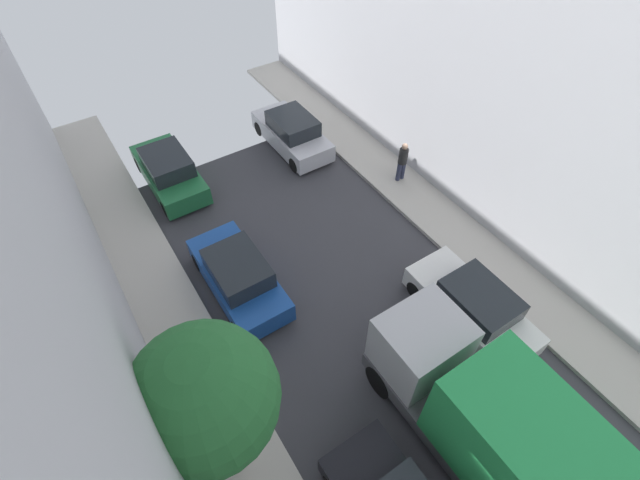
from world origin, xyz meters
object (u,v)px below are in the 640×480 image
at_px(delivery_truck, 498,432).
at_px(pedestrian, 402,161).
at_px(parked_car_right_1, 473,307).
at_px(parked_car_left_4, 169,171).
at_px(street_tree_0, 204,398).
at_px(parked_car_right_2, 292,133).
at_px(potted_plant_2, 165,363).
at_px(parked_car_left_3, 239,276).

height_order(delivery_truck, pedestrian, delivery_truck).
bearing_deg(parked_car_right_1, delivery_truck, -131.72).
xyz_separation_m(parked_car_left_4, street_tree_0, (-2.52, -10.96, 3.48)).
xyz_separation_m(parked_car_right_2, pedestrian, (2.44, -4.41, 0.35)).
distance_m(parked_car_right_1, delivery_truck, 4.20).
height_order(street_tree_0, potted_plant_2, street_tree_0).
distance_m(parked_car_left_3, parked_car_right_2, 7.89).
bearing_deg(potted_plant_2, parked_car_right_2, 40.74).
xyz_separation_m(parked_car_left_3, potted_plant_2, (-3.02, -1.50, -0.16)).
height_order(pedestrian, potted_plant_2, pedestrian).
bearing_deg(street_tree_0, parked_car_left_3, 62.26).
distance_m(parked_car_left_3, street_tree_0, 6.43).
height_order(parked_car_left_3, pedestrian, pedestrian).
distance_m(parked_car_right_2, delivery_truck, 13.98).
distance_m(delivery_truck, potted_plant_2, 8.69).
relative_size(delivery_truck, pedestrian, 3.84).
bearing_deg(pedestrian, parked_car_right_2, 118.94).
height_order(parked_car_right_1, parked_car_right_2, same).
distance_m(parked_car_left_3, parked_car_left_4, 6.18).
bearing_deg(potted_plant_2, parked_car_left_4, 68.52).
relative_size(parked_car_left_4, potted_plant_2, 5.41).
relative_size(parked_car_right_1, pedestrian, 2.44).
relative_size(parked_car_left_4, pedestrian, 2.44).
bearing_deg(delivery_truck, parked_car_right_2, 78.83).
distance_m(parked_car_left_3, delivery_truck, 8.44).
bearing_deg(street_tree_0, parked_car_right_1, -0.82).
height_order(parked_car_right_2, pedestrian, pedestrian).
height_order(parked_car_right_1, delivery_truck, delivery_truck).
height_order(parked_car_left_3, parked_car_right_1, same).
bearing_deg(delivery_truck, parked_car_right_1, 48.28).
height_order(parked_car_left_4, pedestrian, pedestrian).
bearing_deg(parked_car_right_1, pedestrian, 68.66).
xyz_separation_m(delivery_truck, potted_plant_2, (-5.72, 6.42, -1.23)).
bearing_deg(potted_plant_2, delivery_truck, -48.29).
xyz_separation_m(parked_car_left_3, pedestrian, (7.84, 1.34, 0.35)).
relative_size(parked_car_right_2, pedestrian, 2.44).
relative_size(pedestrian, street_tree_0, 0.31).
xyz_separation_m(parked_car_left_3, street_tree_0, (-2.52, -4.78, 3.48)).
height_order(parked_car_left_3, delivery_truck, delivery_truck).
relative_size(parked_car_right_1, potted_plant_2, 5.41).
xyz_separation_m(parked_car_right_1, street_tree_0, (-7.92, 0.11, 3.48)).
distance_m(parked_car_left_3, parked_car_right_1, 7.29).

